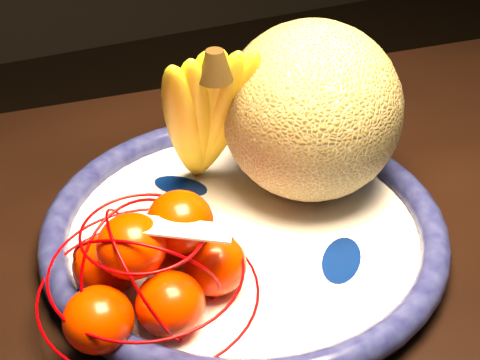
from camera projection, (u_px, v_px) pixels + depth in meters
name	position (u px, v px, depth m)	size (l,w,h in m)	color
fruit_bowl	(244.00, 230.00, 0.73)	(0.40, 0.40, 0.03)	white
cantaloupe	(311.00, 111.00, 0.74)	(0.18, 0.18, 0.18)	olive
banana_bunch	(204.00, 112.00, 0.72)	(0.13, 0.12, 0.19)	yellow
mandarin_bag	(152.00, 267.00, 0.63)	(0.21, 0.21, 0.12)	#FF2A00
price_tag	(188.00, 229.00, 0.60)	(0.07, 0.03, 0.00)	white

